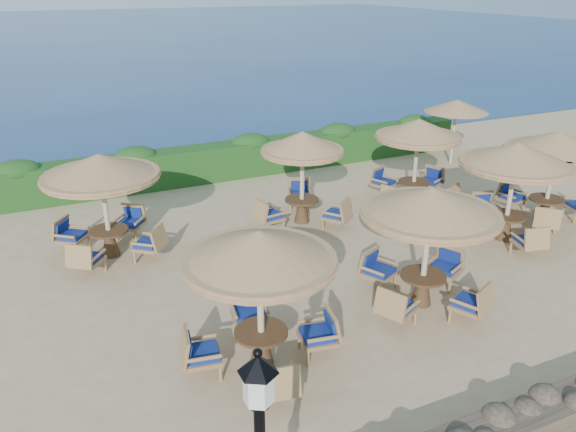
{
  "coord_description": "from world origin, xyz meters",
  "views": [
    {
      "loc": [
        -6.29,
        -10.7,
        6.45
      ],
      "look_at": [
        -1.21,
        0.33,
        1.3
      ],
      "focal_mm": 35.0,
      "sensor_mm": 36.0,
      "label": 1
    }
  ],
  "objects_px": {
    "extra_parasol": "(457,106)",
    "cafe_set_3": "(103,187)",
    "cafe_set_2": "(515,167)",
    "cafe_set_6": "(555,158)",
    "cafe_set_1": "(429,226)",
    "cafe_set_4": "(302,163)",
    "cafe_set_0": "(260,277)",
    "cafe_set_5": "(417,148)"
  },
  "relations": [
    {
      "from": "extra_parasol",
      "to": "cafe_set_4",
      "type": "distance_m",
      "value": 8.0
    },
    {
      "from": "cafe_set_5",
      "to": "extra_parasol",
      "type": "bearing_deg",
      "value": 36.05
    },
    {
      "from": "cafe_set_1",
      "to": "cafe_set_6",
      "type": "height_order",
      "value": "same"
    },
    {
      "from": "cafe_set_0",
      "to": "cafe_set_4",
      "type": "relative_size",
      "value": 1.05
    },
    {
      "from": "cafe_set_3",
      "to": "cafe_set_5",
      "type": "height_order",
      "value": "same"
    },
    {
      "from": "cafe_set_0",
      "to": "cafe_set_1",
      "type": "distance_m",
      "value": 3.91
    },
    {
      "from": "cafe_set_3",
      "to": "cafe_set_5",
      "type": "xyz_separation_m",
      "value": [
        9.07,
        -0.23,
        -0.08
      ]
    },
    {
      "from": "extra_parasol",
      "to": "cafe_set_4",
      "type": "height_order",
      "value": "cafe_set_4"
    },
    {
      "from": "cafe_set_3",
      "to": "cafe_set_4",
      "type": "distance_m",
      "value": 5.3
    },
    {
      "from": "cafe_set_2",
      "to": "cafe_set_4",
      "type": "relative_size",
      "value": 1.05
    },
    {
      "from": "cafe_set_0",
      "to": "cafe_set_3",
      "type": "bearing_deg",
      "value": 107.77
    },
    {
      "from": "cafe_set_5",
      "to": "cafe_set_0",
      "type": "bearing_deg",
      "value": -143.46
    },
    {
      "from": "cafe_set_1",
      "to": "cafe_set_6",
      "type": "relative_size",
      "value": 1.0
    },
    {
      "from": "cafe_set_1",
      "to": "cafe_set_2",
      "type": "bearing_deg",
      "value": 23.22
    },
    {
      "from": "cafe_set_2",
      "to": "cafe_set_4",
      "type": "height_order",
      "value": "same"
    },
    {
      "from": "cafe_set_5",
      "to": "cafe_set_6",
      "type": "height_order",
      "value": "same"
    },
    {
      "from": "cafe_set_1",
      "to": "cafe_set_3",
      "type": "bearing_deg",
      "value": 137.78
    },
    {
      "from": "cafe_set_1",
      "to": "cafe_set_6",
      "type": "bearing_deg",
      "value": 19.96
    },
    {
      "from": "cafe_set_0",
      "to": "cafe_set_3",
      "type": "relative_size",
      "value": 1.02
    },
    {
      "from": "extra_parasol",
      "to": "cafe_set_4",
      "type": "bearing_deg",
      "value": -160.8
    },
    {
      "from": "cafe_set_2",
      "to": "cafe_set_3",
      "type": "bearing_deg",
      "value": 160.54
    },
    {
      "from": "cafe_set_3",
      "to": "cafe_set_5",
      "type": "bearing_deg",
      "value": -1.46
    },
    {
      "from": "cafe_set_2",
      "to": "cafe_set_6",
      "type": "xyz_separation_m",
      "value": [
        1.92,
        0.43,
        -0.11
      ]
    },
    {
      "from": "cafe_set_4",
      "to": "cafe_set_6",
      "type": "bearing_deg",
      "value": -24.49
    },
    {
      "from": "cafe_set_0",
      "to": "cafe_set_3",
      "type": "height_order",
      "value": "same"
    },
    {
      "from": "cafe_set_0",
      "to": "cafe_set_6",
      "type": "relative_size",
      "value": 1.01
    },
    {
      "from": "cafe_set_1",
      "to": "cafe_set_2",
      "type": "distance_m",
      "value": 4.38
    },
    {
      "from": "cafe_set_4",
      "to": "cafe_set_0",
      "type": "bearing_deg",
      "value": -122.42
    },
    {
      "from": "cafe_set_1",
      "to": "cafe_set_4",
      "type": "bearing_deg",
      "value": 94.35
    },
    {
      "from": "extra_parasol",
      "to": "cafe_set_3",
      "type": "distance_m",
      "value": 13.09
    },
    {
      "from": "cafe_set_6",
      "to": "cafe_set_5",
      "type": "bearing_deg",
      "value": 132.76
    },
    {
      "from": "cafe_set_4",
      "to": "cafe_set_1",
      "type": "bearing_deg",
      "value": -85.65
    },
    {
      "from": "extra_parasol",
      "to": "cafe_set_6",
      "type": "bearing_deg",
      "value": -102.48
    },
    {
      "from": "cafe_set_5",
      "to": "cafe_set_6",
      "type": "xyz_separation_m",
      "value": [
        2.55,
        -2.76,
        0.16
      ]
    },
    {
      "from": "cafe_set_4",
      "to": "cafe_set_5",
      "type": "xyz_separation_m",
      "value": [
        3.77,
        -0.12,
        -0.02
      ]
    },
    {
      "from": "cafe_set_4",
      "to": "cafe_set_6",
      "type": "distance_m",
      "value": 6.95
    },
    {
      "from": "extra_parasol",
      "to": "cafe_set_5",
      "type": "bearing_deg",
      "value": -143.95
    },
    {
      "from": "cafe_set_1",
      "to": "cafe_set_2",
      "type": "height_order",
      "value": "same"
    },
    {
      "from": "cafe_set_3",
      "to": "cafe_set_6",
      "type": "distance_m",
      "value": 12.0
    },
    {
      "from": "cafe_set_5",
      "to": "cafe_set_2",
      "type": "bearing_deg",
      "value": -78.79
    },
    {
      "from": "cafe_set_0",
      "to": "cafe_set_1",
      "type": "height_order",
      "value": "same"
    },
    {
      "from": "cafe_set_1",
      "to": "cafe_set_5",
      "type": "xyz_separation_m",
      "value": [
        3.39,
        4.92,
        -0.08
      ]
    }
  ]
}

